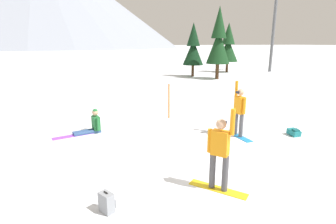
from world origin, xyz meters
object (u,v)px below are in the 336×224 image
snowboarder_foreground (220,152)px  backpack_grey (107,203)px  ski_lift_tower (274,26)px  pine_tree_short (228,46)px  trail_marker_pole (169,101)px  pine_tree_leaning (219,40)px  snowboarder_midground (239,111)px  snowboarder_background (92,125)px  backpack_teal (294,132)px  pine_tree_broad (193,47)px

snowboarder_foreground → backpack_grey: snowboarder_foreground is taller
ski_lift_tower → pine_tree_short: bearing=166.8°
trail_marker_pole → pine_tree_leaning: (9.32, 11.74, 2.90)m
pine_tree_short → trail_marker_pole: bearing=-128.9°
snowboarder_midground → trail_marker_pole: snowboarder_midground is taller
backpack_grey → snowboarder_foreground: bearing=-0.4°
snowboarder_midground → snowboarder_background: 5.75m
snowboarder_foreground → backpack_teal: (4.75, 2.46, -0.85)m
backpack_teal → pine_tree_leaning: 17.06m
snowboarder_background → ski_lift_tower: 28.67m
pine_tree_leaning → pine_tree_short: size_ratio=1.18×
pine_tree_broad → backpack_grey: bearing=-119.2°
backpack_grey → backpack_teal: (7.40, 2.44, -0.08)m
backpack_grey → pine_tree_short: pine_tree_short is taller
ski_lift_tower → backpack_grey: bearing=-135.8°
snowboarder_background → pine_tree_short: 25.14m
backpack_teal → pine_tree_short: bearing=64.4°
backpack_teal → ski_lift_tower: bearing=52.0°
snowboarder_foreground → snowboarder_background: size_ratio=1.12×
trail_marker_pole → pine_tree_broad: (7.99, 14.54, 2.19)m
backpack_grey → ski_lift_tower: size_ratio=0.05×
snowboarder_foreground → trail_marker_pole: (1.07, 6.42, -0.17)m
trail_marker_pole → ski_lift_tower: bearing=39.5°
snowboarder_foreground → backpack_grey: 2.76m
backpack_grey → backpack_teal: backpack_grey is taller
pine_tree_leaning → ski_lift_tower: 10.71m
pine_tree_broad → ski_lift_tower: ski_lift_tower is taller
trail_marker_pole → pine_tree_broad: size_ratio=0.30×
snowboarder_midground → ski_lift_tower: bearing=47.4°
snowboarder_foreground → snowboarder_midground: 4.13m
snowboarder_foreground → pine_tree_broad: pine_tree_broad is taller
backpack_teal → snowboarder_background: bearing=157.7°
trail_marker_pole → ski_lift_tower: (19.10, 15.76, 4.62)m
snowboarder_background → backpack_grey: bearing=-91.1°
backpack_grey → backpack_teal: size_ratio=0.88×
backpack_grey → trail_marker_pole: size_ratio=0.29×
backpack_teal → pine_tree_broad: bearing=76.9°
snowboarder_foreground → pine_tree_short: size_ratio=0.36×
backpack_teal → trail_marker_pole: bearing=132.9°
snowboarder_background → backpack_grey: snowboarder_background is taller
snowboarder_foreground → pine_tree_short: 27.80m
snowboarder_background → pine_tree_broad: pine_tree_broad is taller
pine_tree_leaning → pine_tree_broad: 3.19m
backpack_grey → pine_tree_short: size_ratio=0.08×
pine_tree_broad → pine_tree_leaning: bearing=-64.6°
trail_marker_pole → pine_tree_broad: 16.74m
backpack_grey → ski_lift_tower: ski_lift_tower is taller
trail_marker_pole → pine_tree_broad: pine_tree_broad is taller
backpack_grey → trail_marker_pole: trail_marker_pole is taller
ski_lift_tower → snowboarder_foreground: bearing=-132.3°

